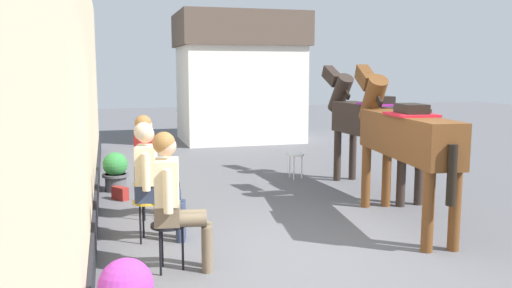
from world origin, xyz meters
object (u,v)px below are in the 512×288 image
object	(u,v)px
saddled_horse_near	(402,135)
flower_planter_farthest	(115,171)
satchel_bag	(120,193)
seated_visitor_near	(174,194)
seated_visitor_far	(151,161)
seated_visitor_middle	(152,175)
spare_stool_white	(295,157)
saddled_horse_far	(372,120)

from	to	relation	value
saddled_horse_near	flower_planter_farthest	xyz separation A→B (m)	(-3.51, 2.92, -0.82)
saddled_horse_near	satchel_bag	distance (m)	4.27
seated_visitor_near	seated_visitor_far	world-z (taller)	same
saddled_horse_near	flower_planter_farthest	world-z (taller)	saddled_horse_near
saddled_horse_near	seated_visitor_middle	bearing A→B (deg)	177.50
seated_visitor_middle	seated_visitor_far	distance (m)	1.02
satchel_bag	flower_planter_farthest	bearing A→B (deg)	148.36
flower_planter_farthest	satchel_bag	xyz separation A→B (m)	(0.05, -0.65, -0.23)
seated_visitor_far	satchel_bag	xyz separation A→B (m)	(-0.39, 1.12, -0.68)
saddled_horse_near	seated_visitor_far	bearing A→B (deg)	159.44
seated_visitor_near	satchel_bag	world-z (taller)	seated_visitor_near
flower_planter_farthest	spare_stool_white	xyz separation A→B (m)	(3.17, 0.12, 0.07)
satchel_bag	saddled_horse_near	bearing A→B (deg)	20.85
saddled_horse_far	spare_stool_white	xyz separation A→B (m)	(-0.88, 1.19, -0.76)
flower_planter_farthest	seated_visitor_middle	bearing A→B (deg)	-82.33
seated_visitor_near	flower_planter_farthest	bearing A→B (deg)	97.48
spare_stool_white	satchel_bag	size ratio (longest dim) A/B	1.64
saddled_horse_far	saddled_horse_near	bearing A→B (deg)	-106.43
saddled_horse_far	flower_planter_farthest	world-z (taller)	saddled_horse_far
saddled_horse_near	satchel_bag	bearing A→B (deg)	146.77
saddled_horse_far	satchel_bag	xyz separation A→B (m)	(-4.01, 0.41, -1.06)
spare_stool_white	satchel_bag	xyz separation A→B (m)	(-3.13, -0.77, -0.30)
seated_visitor_far	seated_visitor_middle	bearing A→B (deg)	-93.48
saddled_horse_far	satchel_bag	distance (m)	4.17
saddled_horse_far	flower_planter_farthest	bearing A→B (deg)	165.33
seated_visitor_middle	satchel_bag	world-z (taller)	seated_visitor_middle
seated_visitor_middle	saddled_horse_near	xyz separation A→B (m)	(3.14, -0.14, 0.38)
seated_visitor_middle	seated_visitor_far	bearing A→B (deg)	86.52
spare_stool_white	saddled_horse_far	bearing A→B (deg)	-53.30
seated_visitor_far	satchel_bag	bearing A→B (deg)	109.17
seated_visitor_near	spare_stool_white	distance (m)	4.75
saddled_horse_near	spare_stool_white	world-z (taller)	saddled_horse_near
seated_visitor_near	saddled_horse_near	world-z (taller)	saddled_horse_near
flower_planter_farthest	saddled_horse_far	bearing A→B (deg)	-14.67
satchel_bag	saddled_horse_far	bearing A→B (deg)	48.20
saddled_horse_far	spare_stool_white	size ratio (longest dim) A/B	6.52
seated_visitor_near	flower_planter_farthest	world-z (taller)	seated_visitor_near
flower_planter_farthest	seated_visitor_far	bearing A→B (deg)	-76.12
satchel_bag	seated_visitor_far	bearing A→B (deg)	-16.75
seated_visitor_middle	satchel_bag	xyz separation A→B (m)	(-0.33, 2.13, -0.68)
satchel_bag	seated_visitor_middle	bearing A→B (deg)	-27.23
saddled_horse_far	spare_stool_white	world-z (taller)	saddled_horse_far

